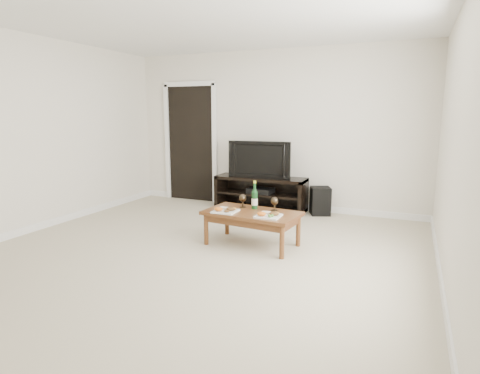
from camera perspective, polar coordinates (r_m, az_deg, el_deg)
name	(u,v)px	position (r m, az deg, el deg)	size (l,w,h in m)	color
floor	(190,260)	(4.50, -7.17, -10.24)	(5.50, 5.50, 0.00)	beige
back_wall	(273,130)	(6.75, 4.67, 8.03)	(5.00, 0.04, 2.60)	silver
ceiling	(184,6)	(4.33, -8.04, 24.19)	(5.00, 5.50, 0.04)	white
doorway	(191,144)	(7.37, -7.00, 6.06)	(0.90, 0.02, 2.05)	black
media_console	(261,193)	(6.64, 2.94, -0.90)	(1.50, 0.45, 0.55)	black
television	(261,159)	(6.56, 2.99, 4.00)	(1.03, 0.14, 0.59)	black
av_receiver	(261,190)	(6.62, 2.96, -0.49)	(0.40, 0.30, 0.08)	black
subwoofer	(320,201)	(6.45, 11.34, -1.95)	(0.29, 0.29, 0.44)	black
coffee_table	(252,228)	(4.87, 1.71, -5.92)	(1.12, 0.61, 0.42)	brown
plate_left	(225,209)	(4.80, -2.09, -3.16)	(0.27, 0.27, 0.07)	white
plate_right	(268,214)	(4.58, 4.07, -3.83)	(0.27, 0.27, 0.07)	white
wine_bottle	(255,195)	(4.93, 2.10, -1.11)	(0.07, 0.07, 0.35)	#0E3515
goblet_left	(243,201)	(5.01, 0.39, -1.97)	(0.09, 0.09, 0.17)	#32281B
goblet_right	(274,204)	(4.86, 4.93, -2.40)	(0.09, 0.09, 0.17)	#32281B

